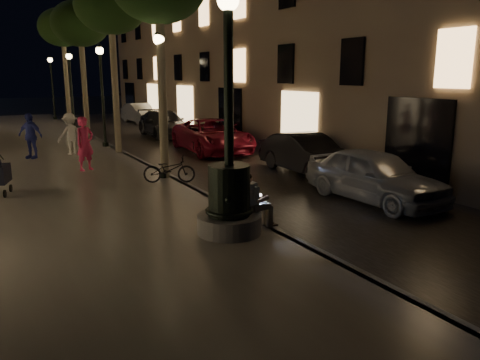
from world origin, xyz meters
TOP-DOWN VIEW (x-y plane):
  - ground at (0.00, 15.00)m, footprint 120.00×120.00m
  - cobble_lane at (3.00, 15.00)m, footprint 6.00×45.00m
  - promenade at (-4.00, 15.00)m, footprint 8.00×45.00m
  - curb_strip at (0.00, 15.00)m, footprint 0.25×45.00m
  - building_right at (10.00, 18.00)m, footprint 8.00×36.00m
  - fountain_lamppost at (-1.00, 2.00)m, footprint 1.40×1.40m
  - seated_man_laptop at (-0.39, 2.00)m, footprint 0.91×0.31m
  - tree_second at (-0.20, 14.00)m, footprint 3.00×3.00m
  - tree_third at (-0.30, 20.00)m, footprint 3.00×3.00m
  - tree_far at (-0.22, 26.00)m, footprint 3.00×3.00m
  - lamp_curb_a at (-0.30, 8.00)m, footprint 0.36×0.36m
  - lamp_curb_b at (-0.30, 16.00)m, footprint 0.36×0.36m
  - lamp_curb_c at (-0.30, 24.00)m, footprint 0.36×0.36m
  - lamp_curb_d at (-0.30, 32.00)m, footprint 0.36×0.36m
  - car_front at (4.18, 2.91)m, footprint 1.92×4.51m
  - car_second at (4.89, 7.00)m, footprint 1.64×4.45m
  - car_third at (4.00, 13.10)m, footprint 2.99×5.73m
  - car_rear at (4.00, 19.58)m, footprint 2.37×5.28m
  - car_fifth at (5.20, 27.90)m, footprint 1.89×4.59m
  - pedestrian_red at (-2.29, 10.55)m, footprint 0.83×0.72m
  - pedestrian_white at (-2.13, 14.44)m, footprint 1.28×0.96m
  - pedestrian_blue at (-3.74, 14.17)m, footprint 1.10×1.09m
  - bicycle at (-0.40, 7.20)m, footprint 1.72×1.23m

SIDE VIEW (x-z plane):
  - ground at x=0.00m, z-range 0.00..0.00m
  - cobble_lane at x=3.00m, z-range 0.00..0.02m
  - promenade at x=-4.00m, z-range 0.00..0.20m
  - curb_strip at x=0.00m, z-range 0.00..0.20m
  - bicycle at x=-0.40m, z-range 0.20..1.06m
  - car_second at x=4.89m, z-range 0.00..1.46m
  - car_fifth at x=5.20m, z-range 0.00..1.48m
  - car_rear at x=4.00m, z-range 0.00..1.50m
  - car_front at x=4.18m, z-range 0.00..1.52m
  - car_third at x=4.00m, z-range 0.00..1.54m
  - seated_man_laptop at x=-0.39m, z-range 0.24..1.53m
  - pedestrian_white at x=-2.13m, z-range 0.20..1.97m
  - pedestrian_blue at x=-3.74m, z-range 0.20..2.06m
  - pedestrian_red at x=-2.29m, z-range 0.20..2.13m
  - fountain_lamppost at x=-1.00m, z-range -1.39..3.81m
  - lamp_curb_a at x=-0.30m, z-range 0.83..5.64m
  - lamp_curb_b at x=-0.30m, z-range 0.83..5.64m
  - lamp_curb_c at x=-0.30m, z-range 0.83..5.64m
  - lamp_curb_d at x=-0.30m, z-range 0.83..5.64m
  - tree_third at x=-0.30m, z-range 2.54..9.74m
  - tree_second at x=-0.20m, z-range 2.63..10.03m
  - tree_far at x=-0.22m, z-range 2.68..10.18m
  - building_right at x=10.00m, z-range 0.00..15.00m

